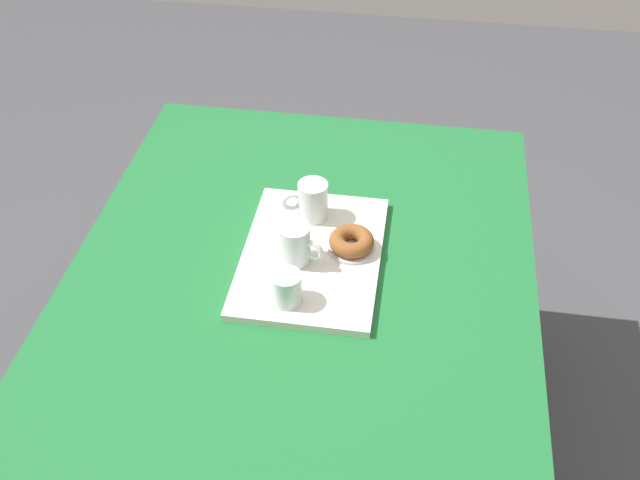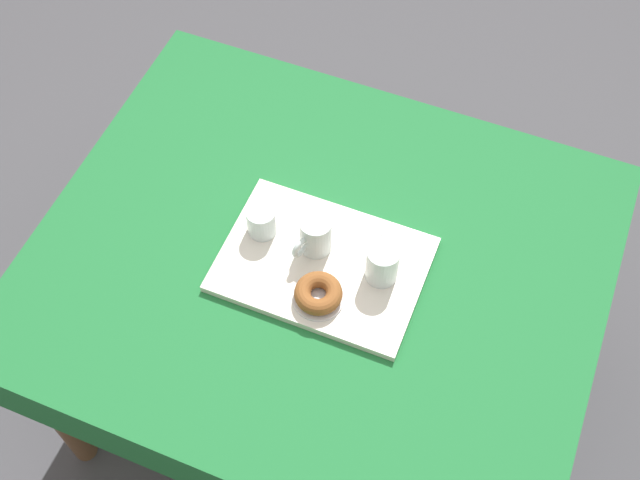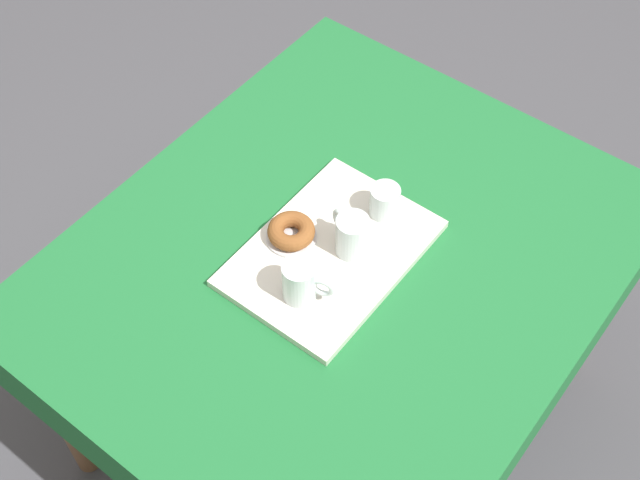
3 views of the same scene
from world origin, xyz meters
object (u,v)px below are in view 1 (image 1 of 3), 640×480
object	(u,v)px
tea_mug_left	(295,245)
water_glass_near	(287,289)
serving_tray	(312,256)
sugar_donut_left	(352,241)
dining_table	(303,289)
tea_mug_right	(311,202)
donut_plate_left	(351,248)

from	to	relation	value
tea_mug_left	water_glass_near	xyz separation A→B (m)	(-0.13, -0.00, -0.01)
serving_tray	sugar_donut_left	distance (m)	0.10
dining_table	sugar_donut_left	size ratio (longest dim) A/B	12.16
tea_mug_right	dining_table	bearing A→B (deg)	-178.43
dining_table	serving_tray	size ratio (longest dim) A/B	2.83
serving_tray	donut_plate_left	xyz separation A→B (m)	(0.03, -0.09, 0.01)
tea_mug_left	sugar_donut_left	bearing A→B (deg)	-65.14
serving_tray	tea_mug_left	xyz separation A→B (m)	(-0.03, 0.03, 0.06)
tea_mug_left	donut_plate_left	bearing A→B (deg)	-65.14
serving_tray	tea_mug_right	bearing A→B (deg)	9.61
serving_tray	donut_plate_left	bearing A→B (deg)	-73.78
tea_mug_right	sugar_donut_left	xyz separation A→B (m)	(-0.11, -0.11, -0.02)
tea_mug_right	water_glass_near	size ratio (longest dim) A/B	1.46
donut_plate_left	sugar_donut_left	bearing A→B (deg)	0.00
tea_mug_right	sugar_donut_left	size ratio (longest dim) A/B	1.04
water_glass_near	dining_table	bearing A→B (deg)	-4.14
water_glass_near	tea_mug_left	bearing A→B (deg)	1.74
donut_plate_left	sugar_donut_left	distance (m)	0.02
tea_mug_right	water_glass_near	xyz separation A→B (m)	(-0.29, 0.01, -0.01)
tea_mug_right	sugar_donut_left	distance (m)	0.16
serving_tray	tea_mug_right	world-z (taller)	tea_mug_right
serving_tray	sugar_donut_left	size ratio (longest dim) A/B	4.30
dining_table	sugar_donut_left	xyz separation A→B (m)	(0.04, -0.11, 0.13)
sugar_donut_left	dining_table	bearing A→B (deg)	111.74
serving_tray	water_glass_near	world-z (taller)	water_glass_near
tea_mug_left	water_glass_near	bearing A→B (deg)	-178.26
tea_mug_right	sugar_donut_left	bearing A→B (deg)	-133.31
dining_table	serving_tray	distance (m)	0.10
dining_table	donut_plate_left	xyz separation A→B (m)	(0.04, -0.11, 0.11)
dining_table	tea_mug_right	bearing A→B (deg)	1.57
tea_mug_left	water_glass_near	world-z (taller)	tea_mug_left
tea_mug_left	sugar_donut_left	size ratio (longest dim) A/B	1.03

